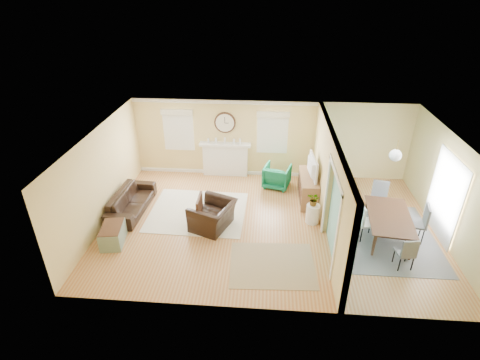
# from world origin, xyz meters

# --- Properties ---
(floor) EXTENTS (9.00, 9.00, 0.00)m
(floor) POSITION_xyz_m (0.00, 0.00, 0.00)
(floor) COLOR #AB6433
(floor) RESTS_ON ground
(wall_back) EXTENTS (9.00, 0.02, 2.60)m
(wall_back) POSITION_xyz_m (0.00, 3.00, 1.30)
(wall_back) COLOR #DEC672
(wall_back) RESTS_ON ground
(wall_front) EXTENTS (9.00, 0.02, 2.60)m
(wall_front) POSITION_xyz_m (0.00, -3.00, 1.30)
(wall_front) COLOR #DEC672
(wall_front) RESTS_ON ground
(wall_left) EXTENTS (0.02, 6.00, 2.60)m
(wall_left) POSITION_xyz_m (-4.50, 0.00, 1.30)
(wall_left) COLOR #DEC672
(wall_left) RESTS_ON ground
(wall_right) EXTENTS (0.02, 6.00, 2.60)m
(wall_right) POSITION_xyz_m (4.50, 0.00, 1.30)
(wall_right) COLOR #DEC672
(wall_right) RESTS_ON ground
(ceiling) EXTENTS (9.00, 6.00, 0.02)m
(ceiling) POSITION_xyz_m (0.00, 0.00, 2.60)
(ceiling) COLOR white
(ceiling) RESTS_ON wall_back
(partition) EXTENTS (0.17, 6.00, 2.60)m
(partition) POSITION_xyz_m (1.51, 0.28, 1.36)
(partition) COLOR #DEC672
(partition) RESTS_ON ground
(fireplace) EXTENTS (1.70, 0.30, 1.17)m
(fireplace) POSITION_xyz_m (-1.50, 2.88, 0.60)
(fireplace) COLOR white
(fireplace) RESTS_ON ground
(wall_clock) EXTENTS (0.70, 0.07, 0.70)m
(wall_clock) POSITION_xyz_m (-1.50, 2.97, 1.85)
(wall_clock) COLOR #4F2D1B
(wall_clock) RESTS_ON wall_back
(window_left) EXTENTS (1.05, 0.13, 1.42)m
(window_left) POSITION_xyz_m (-3.05, 2.95, 1.66)
(window_left) COLOR white
(window_left) RESTS_ON wall_back
(window_right) EXTENTS (1.05, 0.13, 1.42)m
(window_right) POSITION_xyz_m (0.05, 2.95, 1.66)
(window_right) COLOR white
(window_right) RESTS_ON wall_back
(french_doors) EXTENTS (0.06, 1.70, 2.20)m
(french_doors) POSITION_xyz_m (4.45, 0.00, 1.10)
(french_doors) COLOR white
(french_doors) RESTS_ON ground
(pendant) EXTENTS (0.30, 0.30, 0.55)m
(pendant) POSITION_xyz_m (3.00, 0.00, 2.20)
(pendant) COLOR gold
(pendant) RESTS_ON ceiling
(rug_cream) EXTENTS (2.78, 2.43, 0.01)m
(rug_cream) POSITION_xyz_m (-2.04, 0.48, 0.01)
(rug_cream) COLOR beige
(rug_cream) RESTS_ON floor
(rug_jute) EXTENTS (2.06, 1.72, 0.01)m
(rug_jute) POSITION_xyz_m (0.12, -1.65, 0.01)
(rug_jute) COLOR tan
(rug_jute) RESTS_ON floor
(rug_grey) EXTENTS (2.43, 3.03, 0.01)m
(rug_grey) POSITION_xyz_m (3.11, -0.32, 0.01)
(rug_grey) COLOR slate
(rug_grey) RESTS_ON floor
(sofa) EXTENTS (0.91, 2.12, 0.61)m
(sofa) POSITION_xyz_m (-3.96, 0.42, 0.30)
(sofa) COLOR black
(sofa) RESTS_ON floor
(eames_chair) EXTENTS (1.34, 1.42, 0.74)m
(eames_chair) POSITION_xyz_m (-1.49, -0.22, 0.37)
(eames_chair) COLOR black
(eames_chair) RESTS_ON floor
(green_chair) EXTENTS (0.97, 0.99, 0.74)m
(green_chair) POSITION_xyz_m (0.25, 2.19, 0.37)
(green_chair) COLOR #026437
(green_chair) RESTS_ON floor
(trunk) EXTENTS (0.64, 0.92, 0.49)m
(trunk) POSITION_xyz_m (-3.93, -1.10, 0.24)
(trunk) COLOR gray
(trunk) RESTS_ON floor
(credenza) EXTENTS (0.51, 1.50, 0.80)m
(credenza) POSITION_xyz_m (1.17, 1.44, 0.40)
(credenza) COLOR olive
(credenza) RESTS_ON floor
(tv) EXTENTS (0.24, 1.10, 0.63)m
(tv) POSITION_xyz_m (1.16, 1.44, 1.11)
(tv) COLOR black
(tv) RESTS_ON credenza
(garden_stool) EXTENTS (0.37, 0.37, 0.54)m
(garden_stool) POSITION_xyz_m (1.21, 0.22, 0.27)
(garden_stool) COLOR white
(garden_stool) RESTS_ON floor
(potted_plant) EXTENTS (0.45, 0.45, 0.38)m
(potted_plant) POSITION_xyz_m (1.21, 0.22, 0.73)
(potted_plant) COLOR #337F33
(potted_plant) RESTS_ON garden_stool
(dining_table) EXTENTS (1.26, 1.99, 0.66)m
(dining_table) POSITION_xyz_m (3.11, -0.32, 0.33)
(dining_table) COLOR #4F2D1B
(dining_table) RESTS_ON floor
(dining_chair_n) EXTENTS (0.51, 0.51, 0.99)m
(dining_chair_n) POSITION_xyz_m (3.10, 0.78, 0.58)
(dining_chair_n) COLOR slate
(dining_chair_n) RESTS_ON floor
(dining_chair_s) EXTENTS (0.43, 0.43, 0.86)m
(dining_chair_s) POSITION_xyz_m (3.15, -1.45, 0.50)
(dining_chair_s) COLOR slate
(dining_chair_s) RESTS_ON floor
(dining_chair_w) EXTENTS (0.50, 0.50, 0.99)m
(dining_chair_w) POSITION_xyz_m (2.52, -0.39, 0.59)
(dining_chair_w) COLOR white
(dining_chair_w) RESTS_ON floor
(dining_chair_e) EXTENTS (0.54, 0.54, 1.03)m
(dining_chair_e) POSITION_xyz_m (3.74, -0.37, 0.61)
(dining_chair_e) COLOR slate
(dining_chair_e) RESTS_ON floor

